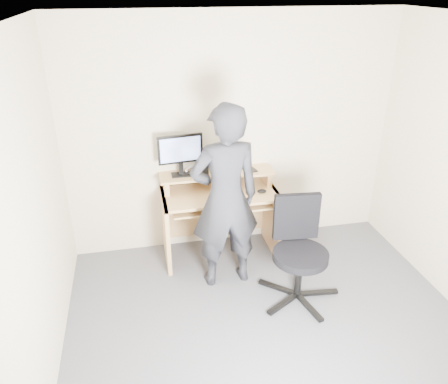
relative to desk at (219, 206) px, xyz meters
name	(u,v)px	position (x,y,z in m)	size (l,w,h in m)	color
ground	(279,347)	(0.20, -1.53, -0.55)	(3.50, 3.50, 0.00)	#595A5F
back_wall	(233,136)	(0.20, 0.22, 0.70)	(3.50, 0.02, 2.50)	beige
ceiling	(303,24)	(0.20, -1.53, 1.95)	(3.50, 3.50, 0.02)	white
desk	(219,206)	(0.00, 0.00, 0.00)	(1.20, 0.60, 0.91)	tan
monitor	(180,152)	(-0.37, 0.07, 0.62)	(0.46, 0.13, 0.44)	black
external_drive	(204,164)	(-0.13, 0.09, 0.46)	(0.07, 0.13, 0.20)	black
travel_mug	(228,163)	(0.13, 0.09, 0.45)	(0.08, 0.08, 0.17)	#ADAEB2
smartphone	(252,170)	(0.38, 0.06, 0.37)	(0.07, 0.13, 0.01)	black
charger	(196,176)	(-0.24, -0.02, 0.38)	(0.04, 0.04, 0.04)	black
headphones	(193,171)	(-0.25, 0.14, 0.37)	(0.16, 0.16, 0.02)	silver
keyboard	(215,204)	(-0.07, -0.17, 0.12)	(0.46, 0.18, 0.03)	black
mouse	(262,191)	(0.42, -0.18, 0.22)	(0.10, 0.06, 0.04)	black
office_chair	(299,247)	(0.57, -0.89, -0.02)	(0.75, 0.77, 0.97)	black
person	(225,199)	(-0.04, -0.54, 0.36)	(0.66, 0.44, 1.82)	black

